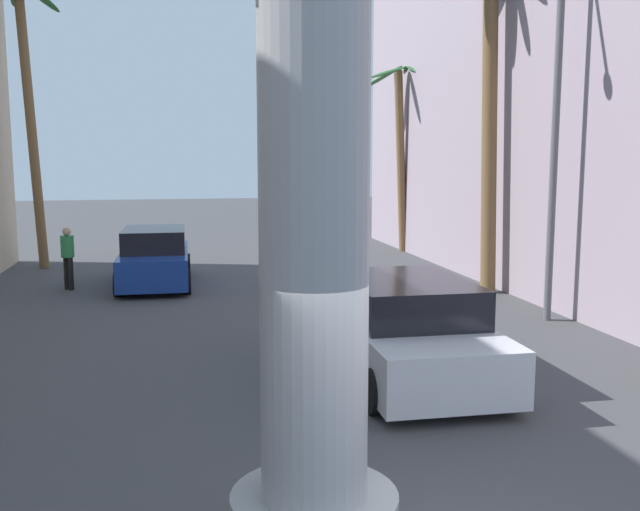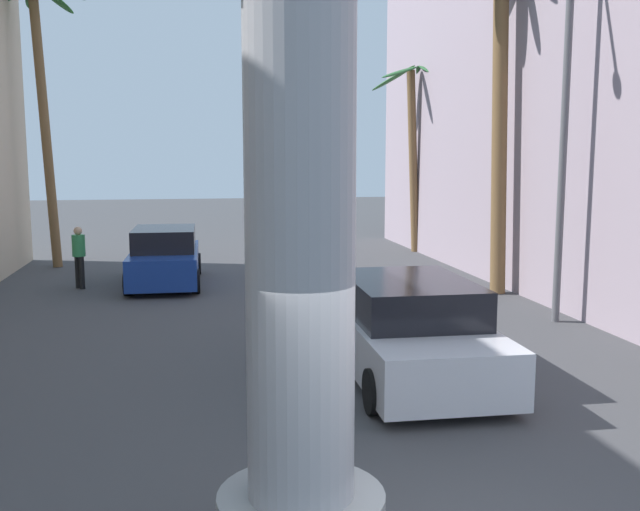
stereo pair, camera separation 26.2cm
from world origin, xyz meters
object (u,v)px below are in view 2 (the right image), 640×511
at_px(car_lead, 408,329).
at_px(palm_tree_far_left, 41,79).
at_px(palm_tree_far_right, 415,128).
at_px(street_lamp, 548,95).
at_px(car_far, 165,258).
at_px(pedestrian_far_left, 79,252).
at_px(palm_tree_mid_right, 499,80).
at_px(neon_sign_pole, 300,10).

relative_size(car_lead, palm_tree_far_left, 0.56).
relative_size(palm_tree_far_right, palm_tree_far_left, 0.77).
bearing_deg(street_lamp, palm_tree_far_left, 139.82).
distance_m(street_lamp, palm_tree_far_right, 11.32).
xyz_separation_m(car_far, pedestrian_far_left, (-2.23, -0.26, 0.24)).
distance_m(palm_tree_far_right, palm_tree_far_left, 12.65).
distance_m(street_lamp, car_lead, 6.28).
relative_size(car_lead, palm_tree_mid_right, 0.56).
height_order(car_lead, palm_tree_far_left, palm_tree_far_left).
height_order(palm_tree_far_right, pedestrian_far_left, palm_tree_far_right).
height_order(car_lead, pedestrian_far_left, pedestrian_far_left).
bearing_deg(palm_tree_mid_right, pedestrian_far_left, 167.30).
bearing_deg(car_lead, palm_tree_far_left, 121.49).
distance_m(car_far, palm_tree_mid_right, 10.00).
distance_m(car_lead, car_far, 9.97).
distance_m(neon_sign_pole, car_lead, 6.97).
xyz_separation_m(street_lamp, car_lead, (-3.82, -2.98, -4.01)).
height_order(palm_tree_far_right, palm_tree_far_left, palm_tree_far_left).
xyz_separation_m(street_lamp, pedestrian_far_left, (-10.20, 5.82, -3.77)).
bearing_deg(neon_sign_pole, palm_tree_mid_right, 59.57).
bearing_deg(palm_tree_far_left, palm_tree_far_right, 6.46).
relative_size(neon_sign_pole, car_lead, 2.18).
bearing_deg(palm_tree_mid_right, street_lamp, -97.60).
distance_m(neon_sign_pole, palm_tree_mid_right, 13.48).
bearing_deg(street_lamp, pedestrian_far_left, 150.27).
bearing_deg(palm_tree_far_right, palm_tree_far_left, -173.54).
bearing_deg(car_lead, palm_tree_mid_right, 56.29).
xyz_separation_m(palm_tree_far_left, pedestrian_far_left, (1.49, -4.05, -4.90)).
xyz_separation_m(palm_tree_mid_right, palm_tree_far_left, (-12.15, 6.45, 0.46)).
height_order(car_far, palm_tree_far_left, palm_tree_far_left).
bearing_deg(street_lamp, palm_tree_mid_right, 82.40).
bearing_deg(car_far, street_lamp, -37.38).
xyz_separation_m(neon_sign_pole, street_lamp, (6.36, 8.18, 0.12)).
bearing_deg(palm_tree_far_right, street_lamp, -94.08).
height_order(neon_sign_pole, palm_tree_mid_right, neon_sign_pole).
distance_m(neon_sign_pole, pedestrian_far_left, 14.97).
relative_size(neon_sign_pole, car_far, 2.44).
distance_m(car_lead, palm_tree_far_left, 15.92).
xyz_separation_m(palm_tree_mid_right, pedestrian_far_left, (-10.65, 2.40, -4.44)).
relative_size(car_lead, palm_tree_far_right, 0.72).
bearing_deg(car_far, palm_tree_far_right, 30.65).
height_order(car_lead, palm_tree_far_right, palm_tree_far_right).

